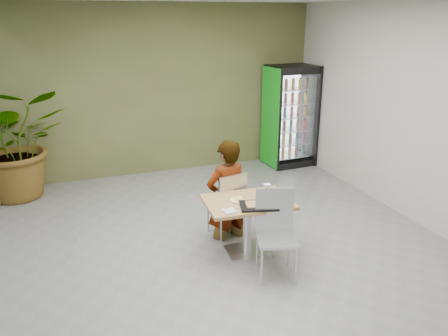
{
  "coord_description": "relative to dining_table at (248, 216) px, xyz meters",
  "views": [
    {
      "loc": [
        -1.79,
        -4.7,
        2.95
      ],
      "look_at": [
        0.14,
        0.54,
        1.0
      ],
      "focal_mm": 35.0,
      "sensor_mm": 36.0,
      "label": 1
    }
  ],
  "objects": [
    {
      "name": "potted_plant",
      "position": [
        -2.87,
        3.13,
        0.4
      ],
      "size": [
        1.82,
        1.62,
        1.87
      ],
      "primitive_type": "imported",
      "rotation": [
        0.0,
        0.0,
        0.1
      ],
      "color": "#356628",
      "rests_on": "ground"
    },
    {
      "name": "pizza_plate",
      "position": [
        -0.11,
        0.04,
        0.23
      ],
      "size": [
        0.28,
        0.21,
        0.03
      ],
      "color": "silver",
      "rests_on": "dining_table"
    },
    {
      "name": "napkin_stack",
      "position": [
        -0.34,
        -0.23,
        0.22
      ],
      "size": [
        0.15,
        0.15,
        0.02
      ],
      "primitive_type": "cube",
      "rotation": [
        0.0,
        0.0,
        0.09
      ],
      "color": "silver",
      "rests_on": "dining_table"
    },
    {
      "name": "cafeteria_tray",
      "position": [
        0.05,
        -0.22,
        0.23
      ],
      "size": [
        0.52,
        0.44,
        0.03
      ],
      "primitive_type": "cube",
      "rotation": [
        0.0,
        0.0,
        -0.26
      ],
      "color": "black",
      "rests_on": "dining_table"
    },
    {
      "name": "seated_woman",
      "position": [
        -0.08,
        0.55,
        0.01
      ],
      "size": [
        0.7,
        0.52,
        1.7
      ],
      "primitive_type": "imported",
      "rotation": [
        0.0,
        0.0,
        3.34
      ],
      "color": "black",
      "rests_on": "ground"
    },
    {
      "name": "ground",
      "position": [
        -0.24,
        0.06,
        -0.54
      ],
      "size": [
        7.0,
        7.0,
        0.0
      ],
      "primitive_type": "plane",
      "color": "gray",
      "rests_on": "ground"
    },
    {
      "name": "beverage_fridge",
      "position": [
        2.26,
        3.1,
        0.48
      ],
      "size": [
        0.97,
        0.77,
        2.03
      ],
      "rotation": [
        0.0,
        0.0,
        0.06
      ],
      "color": "black",
      "rests_on": "ground"
    },
    {
      "name": "dining_table",
      "position": [
        0.0,
        0.0,
        0.0
      ],
      "size": [
        1.12,
        0.81,
        0.75
      ],
      "rotation": [
        0.0,
        0.0,
        -0.06
      ],
      "color": "#AA8049",
      "rests_on": "ground"
    },
    {
      "name": "room_envelope",
      "position": [
        -0.24,
        0.06,
        1.06
      ],
      "size": [
        6.0,
        7.0,
        3.2
      ],
      "primitive_type": null,
      "color": "beige",
      "rests_on": "ground"
    },
    {
      "name": "chair_far",
      "position": [
        -0.06,
        0.51,
        0.02
      ],
      "size": [
        0.5,
        0.5,
        0.96
      ],
      "rotation": [
        0.0,
        0.0,
        3.34
      ],
      "color": "silver",
      "rests_on": "ground"
    },
    {
      "name": "chair_near",
      "position": [
        0.14,
        -0.5,
        0.07
      ],
      "size": [
        0.58,
        0.58,
        1.04
      ],
      "rotation": [
        0.0,
        0.0,
        -0.29
      ],
      "color": "silver",
      "rests_on": "ground"
    },
    {
      "name": "soda_cup",
      "position": [
        0.28,
        0.03,
        0.29
      ],
      "size": [
        0.1,
        0.1,
        0.17
      ],
      "color": "silver",
      "rests_on": "dining_table"
    }
  ]
}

